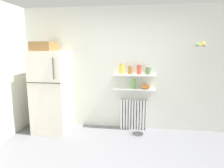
# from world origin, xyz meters

# --- Properties ---
(ground_plane) EXTENTS (7.04, 7.04, 0.00)m
(ground_plane) POSITION_xyz_m (0.00, 0.50, 0.00)
(ground_plane) COLOR slate
(back_wall) EXTENTS (7.04, 0.10, 2.60)m
(back_wall) POSITION_xyz_m (0.00, 2.05, 1.30)
(back_wall) COLOR silver
(back_wall) RESTS_ON ground_plane
(refrigerator) EXTENTS (0.70, 0.74, 1.88)m
(refrigerator) POSITION_xyz_m (-1.50, 1.65, 0.89)
(refrigerator) COLOR silver
(refrigerator) RESTS_ON ground_plane
(radiator) EXTENTS (0.58, 0.12, 0.65)m
(radiator) POSITION_xyz_m (0.23, 1.92, 0.33)
(radiator) COLOR white
(radiator) RESTS_ON ground_plane
(wall_shelf_lower) EXTENTS (0.87, 0.22, 0.02)m
(wall_shelf_lower) POSITION_xyz_m (0.23, 1.89, 0.90)
(wall_shelf_lower) COLOR white
(wall_shelf_upper) EXTENTS (0.87, 0.22, 0.02)m
(wall_shelf_upper) POSITION_xyz_m (0.23, 1.89, 1.20)
(wall_shelf_upper) COLOR white
(storage_jar_0) EXTENTS (0.11, 0.11, 0.22)m
(storage_jar_0) POSITION_xyz_m (-0.05, 1.89, 1.32)
(storage_jar_0) COLOR yellow
(storage_jar_0) RESTS_ON wall_shelf_upper
(storage_jar_1) EXTENTS (0.10, 0.10, 0.19)m
(storage_jar_1) POSITION_xyz_m (0.14, 1.89, 1.31)
(storage_jar_1) COLOR olive
(storage_jar_1) RESTS_ON wall_shelf_upper
(storage_jar_2) EXTENTS (0.09, 0.09, 0.21)m
(storage_jar_2) POSITION_xyz_m (0.32, 1.89, 1.32)
(storage_jar_2) COLOR #C64C38
(storage_jar_2) RESTS_ON wall_shelf_upper
(storage_jar_3) EXTENTS (0.11, 0.11, 0.16)m
(storage_jar_3) POSITION_xyz_m (0.50, 1.89, 1.29)
(storage_jar_3) COLOR #5B7F4C
(storage_jar_3) RESTS_ON wall_shelf_upper
(vase) EXTENTS (0.08, 0.08, 0.21)m
(vase) POSITION_xyz_m (0.21, 1.89, 1.02)
(vase) COLOR #66A84C
(vase) RESTS_ON wall_shelf_lower
(shelf_bowl) EXTENTS (0.20, 0.20, 0.09)m
(shelf_bowl) POSITION_xyz_m (0.47, 1.89, 0.96)
(shelf_bowl) COLOR orange
(shelf_bowl) RESTS_ON wall_shelf_lower
(hanging_fruit_basket) EXTENTS (0.28, 0.28, 0.10)m
(hanging_fruit_basket) POSITION_xyz_m (1.38, 1.57, 1.81)
(hanging_fruit_basket) COLOR #B2B2B7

